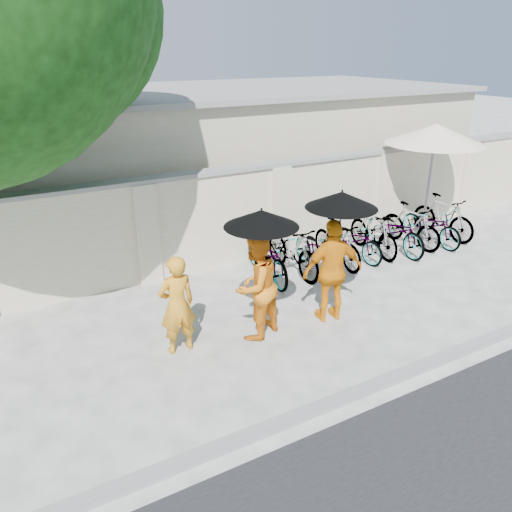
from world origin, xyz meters
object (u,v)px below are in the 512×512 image
monk_center (256,286)px  monk_right (333,271)px  monk_left (177,305)px  patio_umbrella (435,135)px

monk_center → monk_right: size_ratio=0.99×
monk_center → monk_right: 1.39m
monk_left → patio_umbrella: (7.15, 1.86, 1.66)m
monk_center → patio_umbrella: patio_umbrella is taller
monk_left → monk_center: bearing=168.6°
monk_left → monk_center: 1.26m
monk_right → patio_umbrella: bearing=-142.6°
monk_center → patio_umbrella: 6.45m
monk_left → patio_umbrella: patio_umbrella is taller
monk_right → patio_umbrella: size_ratio=0.65×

